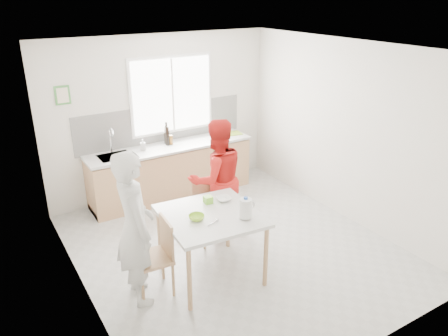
# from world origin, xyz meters

# --- Properties ---
(ground) EXTENTS (4.50, 4.50, 0.00)m
(ground) POSITION_xyz_m (0.00, 0.00, 0.00)
(ground) COLOR #B7B7B2
(ground) RESTS_ON ground
(room_shell) EXTENTS (4.50, 4.50, 4.50)m
(room_shell) POSITION_xyz_m (0.00, 0.00, 1.64)
(room_shell) COLOR silver
(room_shell) RESTS_ON ground
(window) EXTENTS (1.50, 0.06, 1.30)m
(window) POSITION_xyz_m (0.20, 2.23, 1.70)
(window) COLOR white
(window) RESTS_ON room_shell
(backsplash) EXTENTS (3.00, 0.02, 0.65)m
(backsplash) POSITION_xyz_m (0.00, 2.24, 1.23)
(backsplash) COLOR white
(backsplash) RESTS_ON room_shell
(picture_frame) EXTENTS (0.22, 0.03, 0.28)m
(picture_frame) POSITION_xyz_m (-1.55, 2.23, 1.90)
(picture_frame) COLOR #479443
(picture_frame) RESTS_ON room_shell
(kitchen_counter) EXTENTS (2.84, 0.64, 1.37)m
(kitchen_counter) POSITION_xyz_m (-0.00, 1.95, 0.42)
(kitchen_counter) COLOR tan
(kitchen_counter) RESTS_ON ground
(dining_table) EXTENTS (1.20, 1.20, 0.86)m
(dining_table) POSITION_xyz_m (-0.57, -0.38, 0.77)
(dining_table) COLOR silver
(dining_table) RESTS_ON ground
(chair_left) EXTENTS (0.46, 0.46, 0.92)m
(chair_left) POSITION_xyz_m (-1.25, -0.32, 0.51)
(chair_left) COLOR tan
(chair_left) RESTS_ON ground
(chair_far) EXTENTS (0.45, 0.45, 0.90)m
(chair_far) POSITION_xyz_m (-0.15, 0.41, 0.50)
(chair_far) COLOR tan
(chair_far) RESTS_ON ground
(person_white) EXTENTS (0.49, 0.69, 1.81)m
(person_white) POSITION_xyz_m (-1.48, -0.30, 0.91)
(person_white) COLOR silver
(person_white) RESTS_ON ground
(person_red) EXTENTS (0.90, 0.73, 1.74)m
(person_red) POSITION_xyz_m (0.01, 0.45, 0.87)
(person_red) COLOR red
(person_red) RESTS_ON ground
(bowl_green) EXTENTS (0.20, 0.20, 0.06)m
(bowl_green) POSITION_xyz_m (-0.77, -0.41, 0.88)
(bowl_green) COLOR #9DD831
(bowl_green) RESTS_ON dining_table
(bowl_white) EXTENTS (0.21, 0.21, 0.05)m
(bowl_white) POSITION_xyz_m (-0.25, -0.15, 0.88)
(bowl_white) COLOR white
(bowl_white) RESTS_ON dining_table
(milk_jug) EXTENTS (0.20, 0.15, 0.26)m
(milk_jug) POSITION_xyz_m (-0.27, -0.68, 0.99)
(milk_jug) COLOR white
(milk_jug) RESTS_ON dining_table
(green_box) EXTENTS (0.11, 0.11, 0.09)m
(green_box) POSITION_xyz_m (-0.44, -0.10, 0.90)
(green_box) COLOR #79D230
(green_box) RESTS_ON dining_table
(spoon) EXTENTS (0.16, 0.05, 0.01)m
(spoon) POSITION_xyz_m (-0.67, -0.59, 0.87)
(spoon) COLOR #A5A5AA
(spoon) RESTS_ON dining_table
(cutting_board) EXTENTS (0.38, 0.30, 0.01)m
(cutting_board) POSITION_xyz_m (1.21, 1.96, 0.93)
(cutting_board) COLOR #8EB529
(cutting_board) RESTS_ON kitchen_counter
(wine_bottle_a) EXTENTS (0.07, 0.07, 0.32)m
(wine_bottle_a) POSITION_xyz_m (-0.03, 2.00, 1.08)
(wine_bottle_a) COLOR black
(wine_bottle_a) RESTS_ON kitchen_counter
(wine_bottle_b) EXTENTS (0.07, 0.07, 0.30)m
(wine_bottle_b) POSITION_xyz_m (-0.00, 2.10, 1.07)
(wine_bottle_b) COLOR black
(wine_bottle_b) RESTS_ON kitchen_counter
(jar_amber) EXTENTS (0.06, 0.06, 0.16)m
(jar_amber) POSITION_xyz_m (0.04, 2.00, 1.00)
(jar_amber) COLOR brown
(jar_amber) RESTS_ON kitchen_counter
(soap_bottle) EXTENTS (0.10, 0.10, 0.18)m
(soap_bottle) POSITION_xyz_m (-0.46, 2.00, 1.01)
(soap_bottle) COLOR #999999
(soap_bottle) RESTS_ON kitchen_counter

